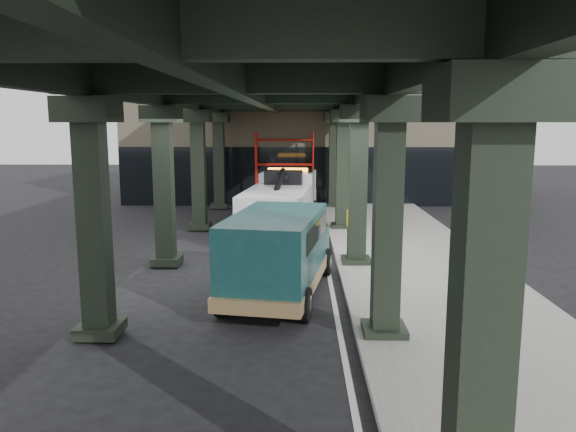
# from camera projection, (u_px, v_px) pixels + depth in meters

# --- Properties ---
(ground) EXTENTS (90.00, 90.00, 0.00)m
(ground) POSITION_uv_depth(u_px,v_px,m) (270.00, 284.00, 15.78)
(ground) COLOR black
(ground) RESTS_ON ground
(sidewalk) EXTENTS (5.00, 40.00, 0.15)m
(sidewalk) POSITION_uv_depth(u_px,v_px,m) (416.00, 265.00, 17.65)
(sidewalk) COLOR gray
(sidewalk) RESTS_ON ground
(lane_stripe) EXTENTS (0.12, 38.00, 0.01)m
(lane_stripe) POSITION_uv_depth(u_px,v_px,m) (327.00, 266.00, 17.72)
(lane_stripe) COLOR silver
(lane_stripe) RESTS_ON ground
(viaduct) EXTENTS (7.40, 32.00, 6.40)m
(viaduct) POSITION_uv_depth(u_px,v_px,m) (260.00, 90.00, 16.86)
(viaduct) COLOR black
(viaduct) RESTS_ON ground
(building) EXTENTS (22.00, 10.00, 8.00)m
(building) POSITION_uv_depth(u_px,v_px,m) (319.00, 131.00, 34.80)
(building) COLOR #C6B793
(building) RESTS_ON ground
(scaffolding) EXTENTS (3.08, 0.88, 4.00)m
(scaffolding) POSITION_uv_depth(u_px,v_px,m) (285.00, 168.00, 29.87)
(scaffolding) COLOR red
(scaffolding) RESTS_ON ground
(tow_truck) EXTENTS (3.08, 8.32, 2.67)m
(tow_truck) POSITION_uv_depth(u_px,v_px,m) (282.00, 201.00, 22.96)
(tow_truck) COLOR black
(tow_truck) RESTS_ON ground
(towed_van) EXTENTS (2.98, 5.79, 2.24)m
(towed_van) POSITION_uv_depth(u_px,v_px,m) (278.00, 251.00, 14.49)
(towed_van) COLOR #10393A
(towed_van) RESTS_ON ground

